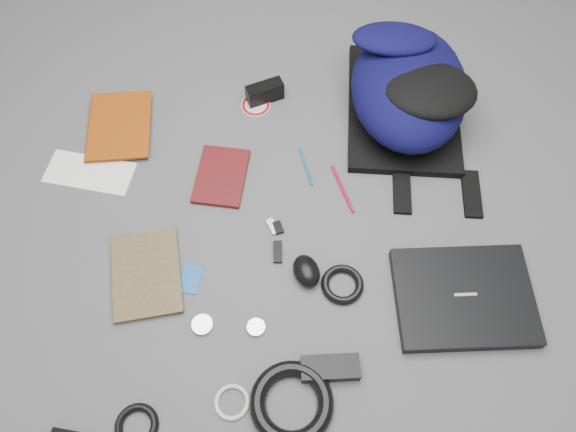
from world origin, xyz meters
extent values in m
plane|color=#4F4F51|center=(0.00, 0.00, 0.00)|extent=(4.00, 4.00, 0.00)
cube|color=black|center=(0.37, -0.31, 0.02)|extent=(0.37, 0.31, 0.03)
imported|color=#863207|center=(-0.49, 0.41, 0.01)|extent=(0.21, 0.26, 0.03)
imported|color=#A68C0B|center=(-0.46, -0.07, 0.01)|extent=(0.18, 0.24, 0.02)
cube|color=white|center=(-0.50, 0.26, 0.00)|extent=(0.26, 0.20, 0.00)
cube|color=#400C0D|center=(-0.15, 0.17, 0.01)|extent=(0.19, 0.22, 0.01)
cube|color=black|center=(0.02, 0.41, 0.03)|extent=(0.11, 0.06, 0.06)
cylinder|color=silver|center=(-0.01, 0.40, 0.00)|extent=(0.10, 0.10, 0.00)
cylinder|color=#0E677F|center=(0.08, 0.15, 0.00)|extent=(0.01, 0.13, 0.01)
cylinder|color=#B20D22|center=(0.16, 0.06, 0.00)|extent=(0.03, 0.15, 0.01)
cube|color=#165CA7|center=(-0.27, -0.11, 0.00)|extent=(0.07, 0.09, 0.00)
cube|color=black|center=(-0.05, -0.09, 0.01)|extent=(0.03, 0.06, 0.01)
cube|color=#B8B9BB|center=(-0.04, -0.01, 0.00)|extent=(0.03, 0.05, 0.01)
cube|color=black|center=(-0.03, -0.02, 0.01)|extent=(0.02, 0.04, 0.01)
ellipsoid|color=black|center=(0.01, -0.16, 0.02)|extent=(0.07, 0.10, 0.05)
cylinder|color=silver|center=(-0.26, -0.23, 0.01)|extent=(0.06, 0.06, 0.01)
cylinder|color=silver|center=(-0.14, -0.27, 0.01)|extent=(0.06, 0.06, 0.01)
torus|color=black|center=(0.09, -0.21, 0.01)|extent=(0.13, 0.13, 0.02)
cube|color=black|center=(0.01, -0.40, 0.02)|extent=(0.14, 0.08, 0.03)
torus|color=black|center=(-0.10, -0.46, 0.02)|extent=(0.23, 0.23, 0.04)
torus|color=black|center=(-0.43, -0.43, 0.01)|extent=(0.12, 0.12, 0.02)
torus|color=silver|center=(-0.22, -0.42, 0.01)|extent=(0.11, 0.11, 0.01)
camera|label=1|loc=(-0.15, -0.68, 1.30)|focal=35.00mm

